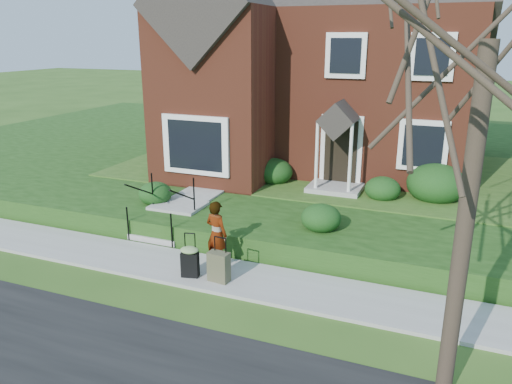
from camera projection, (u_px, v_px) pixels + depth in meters
The scene contains 10 objects.
ground at pixel (225, 277), 11.12m from camera, with size 120.00×120.00×0.00m, color #2D5119.
sidewalk at pixel (225, 276), 11.11m from camera, with size 60.00×1.60×0.08m, color #9E9B93.
terrace at pixel (439, 167), 19.26m from camera, with size 44.00×20.00×0.60m, color #1A3C10.
walkway at pixel (221, 181), 16.25m from camera, with size 1.20×6.00×0.06m, color #9E9B93.
main_house at pixel (330, 33), 18.14m from camera, with size 10.40×10.20×9.40m.
front_steps at pixel (170, 216), 13.51m from camera, with size 1.40×2.02×1.50m.
foundation_shrubs at pixel (320, 178), 14.96m from camera, with size 9.92×4.86×1.17m.
woman at pixel (217, 234), 11.29m from camera, with size 0.57×0.37×1.56m, color #999999.
suitcase_black at pixel (190, 260), 10.89m from camera, with size 0.48×0.42×1.01m.
suitcase_olive at pixel (219, 267), 10.70m from camera, with size 0.48×0.30×1.00m.
Camera 1 is at (4.40, -9.06, 5.13)m, focal length 35.00 mm.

